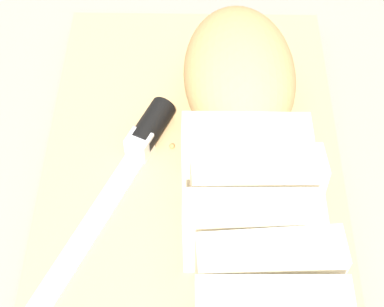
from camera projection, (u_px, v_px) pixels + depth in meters
name	position (u px, v px, depth m)	size (l,w,h in m)	color
ground_plane	(192.00, 185.00, 0.55)	(3.00, 3.00, 0.00)	gray
cutting_board	(192.00, 179.00, 0.54)	(0.44, 0.28, 0.02)	tan
bread_loaf	(248.00, 157.00, 0.49)	(0.37, 0.14, 0.09)	tan
bread_knife	(135.00, 154.00, 0.53)	(0.25, 0.12, 0.02)	silver
crumb_near_knife	(172.00, 146.00, 0.54)	(0.01, 0.01, 0.01)	tan
crumb_near_loaf	(251.00, 180.00, 0.52)	(0.00, 0.00, 0.00)	tan
crumb_stray_left	(254.00, 140.00, 0.55)	(0.01, 0.01, 0.01)	tan
crumb_stray_right	(203.00, 98.00, 0.58)	(0.00, 0.00, 0.00)	tan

